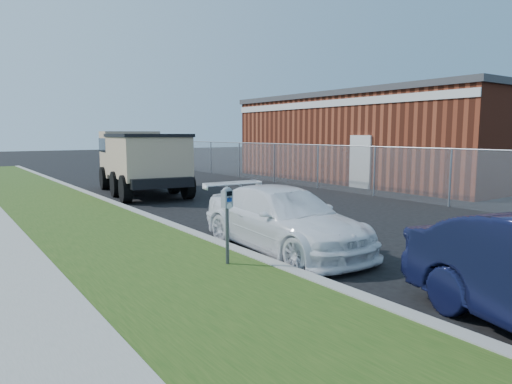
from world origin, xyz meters
TOP-DOWN VIEW (x-y plane):
  - ground at (0.00, 0.00)m, footprint 120.00×120.00m
  - streetside at (-5.57, 2.00)m, footprint 6.12×50.00m
  - chainlink_fence at (6.00, 7.00)m, footprint 0.06×30.06m
  - brick_building at (12.00, 8.00)m, footprint 9.20×14.20m
  - parking_meter at (-3.24, -0.79)m, footprint 0.19×0.15m
  - white_wagon at (-1.58, -0.19)m, footprint 1.82×4.23m
  - dump_truck at (-0.64, 9.78)m, footprint 3.11×6.28m

SIDE VIEW (x-z plane):
  - ground at x=0.00m, z-range 0.00..0.00m
  - streetside at x=-5.57m, z-range -0.01..0.14m
  - white_wagon at x=-1.58m, z-range 0.00..1.21m
  - parking_meter at x=-3.24m, z-range 0.41..1.69m
  - chainlink_fence at x=6.00m, z-range -13.74..16.26m
  - dump_truck at x=-0.64m, z-range 0.15..2.51m
  - brick_building at x=12.00m, z-range 0.04..4.21m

